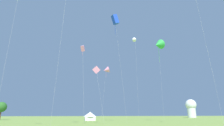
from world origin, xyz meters
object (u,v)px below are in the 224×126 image
observatory_dome (191,107)px  tree_distant_left (1,107)px  kite_white_delta (135,40)px  kite_blue_box (115,20)px  kite_pink_diamond (96,70)px  kite_green_delta (158,45)px  kite_pink_delta (106,70)px  kite_pink_box (83,49)px  festival_tent_left (90,116)px

observatory_dome → tree_distant_left: observatory_dome is taller
kite_white_delta → kite_blue_box: bearing=-139.4°
kite_pink_diamond → tree_distant_left: kite_pink_diamond is taller
kite_green_delta → kite_pink_diamond: bearing=-160.6°
kite_green_delta → tree_distant_left: bearing=150.8°
kite_pink_delta → kite_white_delta: kite_white_delta is taller
kite_pink_box → kite_white_delta: (16.66, 12.01, 8.44)m
kite_pink_box → observatory_dome: 93.96m
kite_blue_box → kite_pink_delta: 16.72m
kite_pink_delta → kite_pink_box: kite_pink_box is taller
kite_green_delta → kite_pink_delta: kite_green_delta is taller
kite_green_delta → observatory_dome: (44.91, 55.18, -16.57)m
kite_blue_box → tree_distant_left: (-37.18, 32.36, -23.08)m
kite_green_delta → kite_pink_delta: (-14.87, 8.07, -6.77)m
festival_tent_left → tree_distant_left: size_ratio=0.66×
tree_distant_left → kite_blue_box: bearing=-41.0°
kite_pink_delta → observatory_dome: (59.78, 47.11, -9.80)m
kite_pink_box → kite_white_delta: size_ratio=0.67×
kite_white_delta → kite_pink_box: bearing=-144.2°
kite_green_delta → kite_pink_box: 25.37m
kite_pink_box → kite_white_delta: 22.21m
kite_pink_box → kite_white_delta: bearing=35.8°
kite_green_delta → tree_distant_left: kite_green_delta is taller
observatory_dome → kite_pink_delta: bearing=-141.8°
tree_distant_left → kite_green_delta: bearing=-29.2°
kite_blue_box → tree_distant_left: size_ratio=4.45×
tree_distant_left → kite_pink_diamond: bearing=-48.1°
kite_green_delta → kite_pink_box: kite_green_delta is taller
kite_green_delta → festival_tent_left: 32.11m
tree_distant_left → festival_tent_left: bearing=-22.9°
kite_pink_diamond → kite_white_delta: bearing=37.1°
kite_green_delta → kite_white_delta: bearing=153.8°
festival_tent_left → observatory_dome: 75.67m
kite_blue_box → kite_pink_diamond: bearing=-148.8°
kite_pink_delta → kite_white_delta: (8.53, -4.96, 9.23)m
kite_pink_diamond → festival_tent_left: 24.30m
kite_pink_delta → kite_green_delta: bearing=-28.5°
kite_green_delta → kite_pink_delta: 18.22m
festival_tent_left → kite_blue_box: bearing=-75.5°
kite_pink_box → observatory_dome: (67.91, 64.07, -10.59)m
kite_white_delta → tree_distant_left: 55.71m
festival_tent_left → kite_green_delta: bearing=-38.2°
kite_pink_delta → kite_pink_box: (-8.13, -16.97, 0.79)m
kite_pink_diamond → kite_pink_delta: 16.08m
kite_pink_diamond → observatory_dome: (64.43, 62.05, -6.09)m
festival_tent_left → observatory_dome: bearing=32.1°
kite_blue_box → observatory_dome: (59.15, 58.85, -21.69)m
kite_green_delta → kite_pink_box: bearing=-158.9°
kite_pink_diamond → festival_tent_left: kite_pink_diamond is taller
festival_tent_left → kite_white_delta: bearing=-43.1°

